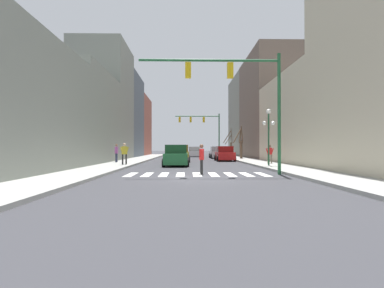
% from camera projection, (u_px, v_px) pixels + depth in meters
% --- Properties ---
extents(ground_plane, '(240.00, 240.00, 0.00)m').
position_uv_depth(ground_plane, '(198.00, 178.00, 14.47)').
color(ground_plane, '#38383D').
extents(sidewalk_left, '(2.82, 90.00, 0.15)m').
position_uv_depth(sidewalk_left, '(70.00, 177.00, 14.35)').
color(sidewalk_left, '#9E9E99').
rests_on(sidewalk_left, ground_plane).
extents(sidewalk_right, '(2.82, 90.00, 0.15)m').
position_uv_depth(sidewalk_right, '(325.00, 176.00, 14.58)').
color(sidewalk_right, '#9E9E99').
rests_on(sidewalk_right, ground_plane).
extents(building_row_left, '(6.00, 51.82, 13.61)m').
position_uv_depth(building_row_left, '(105.00, 116.00, 36.50)').
color(building_row_left, gray).
rests_on(building_row_left, ground_plane).
extents(building_row_right, '(6.00, 49.50, 13.68)m').
position_uv_depth(building_row_right, '(284.00, 105.00, 34.26)').
color(building_row_right, '#BCB299').
rests_on(building_row_right, ground_plane).
extents(crosswalk_stripes, '(7.65, 2.60, 0.01)m').
position_uv_depth(crosswalk_stripes, '(197.00, 174.00, 16.33)').
color(crosswalk_stripes, white).
rests_on(crosswalk_stripes, ground_plane).
extents(traffic_signal_near, '(7.78, 0.28, 6.65)m').
position_uv_depth(traffic_signal_near, '(238.00, 86.00, 16.38)').
color(traffic_signal_near, '#236038').
rests_on(traffic_signal_near, ground_plane).
extents(traffic_signal_far, '(6.92, 0.28, 6.76)m').
position_uv_depth(traffic_signal_far, '(203.00, 125.00, 46.52)').
color(traffic_signal_far, '#236038').
rests_on(traffic_signal_far, ground_plane).
extents(street_lamp_right_corner, '(0.95, 0.36, 4.18)m').
position_uv_depth(street_lamp_right_corner, '(269.00, 125.00, 22.13)').
color(street_lamp_right_corner, '#1E4C2D').
rests_on(street_lamp_right_corner, sidewalk_right).
extents(car_at_intersection, '(1.99, 4.80, 1.62)m').
position_uv_depth(car_at_intersection, '(217.00, 153.00, 41.25)').
color(car_at_intersection, silver).
rests_on(car_at_intersection, ground_plane).
extents(car_parked_right_mid, '(2.13, 4.28, 1.61)m').
position_uv_depth(car_parked_right_mid, '(194.00, 152.00, 48.39)').
color(car_parked_right_mid, white).
rests_on(car_parked_right_mid, ground_plane).
extents(car_parked_left_mid, '(2.10, 4.84, 1.58)m').
position_uv_depth(car_parked_left_mid, '(180.00, 153.00, 38.63)').
color(car_parked_left_mid, red).
rests_on(car_parked_left_mid, ground_plane).
extents(car_parked_right_far, '(2.06, 4.47, 1.69)m').
position_uv_depth(car_parked_right_far, '(176.00, 156.00, 24.05)').
color(car_parked_right_far, '#236B38').
rests_on(car_parked_right_far, ground_plane).
extents(car_parked_left_near, '(2.04, 4.17, 1.62)m').
position_uv_depth(car_parked_left_near, '(225.00, 154.00, 32.83)').
color(car_parked_left_near, red).
rests_on(car_parked_left_near, ground_plane).
extents(car_parked_right_near, '(2.20, 4.70, 1.75)m').
position_uv_depth(car_parked_right_near, '(179.00, 154.00, 30.84)').
color(car_parked_right_near, '#A38423').
rests_on(car_parked_right_near, ground_plane).
extents(pedestrian_on_left_sidewalk, '(0.25, 0.72, 1.66)m').
position_uv_depth(pedestrian_on_left_sidewalk, '(202.00, 156.00, 16.61)').
color(pedestrian_on_left_sidewalk, black).
rests_on(pedestrian_on_left_sidewalk, ground_plane).
extents(pedestrian_crossing_street, '(0.23, 0.71, 1.66)m').
position_uv_depth(pedestrian_crossing_street, '(116.00, 151.00, 27.06)').
color(pedestrian_crossing_street, '#282D47').
rests_on(pedestrian_crossing_street, sidewalk_left).
extents(pedestrian_waiting_at_curb, '(0.67, 0.27, 1.56)m').
position_uv_depth(pedestrian_waiting_at_curb, '(270.00, 152.00, 25.25)').
color(pedestrian_waiting_at_curb, '#7A705B').
rests_on(pedestrian_waiting_at_curb, sidewalk_right).
extents(pedestrian_near_right_corner, '(0.65, 0.46, 1.68)m').
position_uv_depth(pedestrian_near_right_corner, '(124.00, 152.00, 23.48)').
color(pedestrian_near_right_corner, black).
rests_on(pedestrian_near_right_corner, sidewalk_left).
extents(street_tree_left_near, '(1.69, 2.43, 4.03)m').
position_uv_depth(street_tree_left_near, '(241.00, 144.00, 36.77)').
color(street_tree_left_near, brown).
rests_on(street_tree_left_near, sidewalk_right).
extents(street_tree_right_near, '(1.30, 1.80, 4.37)m').
position_uv_depth(street_tree_right_near, '(230.00, 145.00, 45.97)').
color(street_tree_right_near, brown).
rests_on(street_tree_right_near, sidewalk_right).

